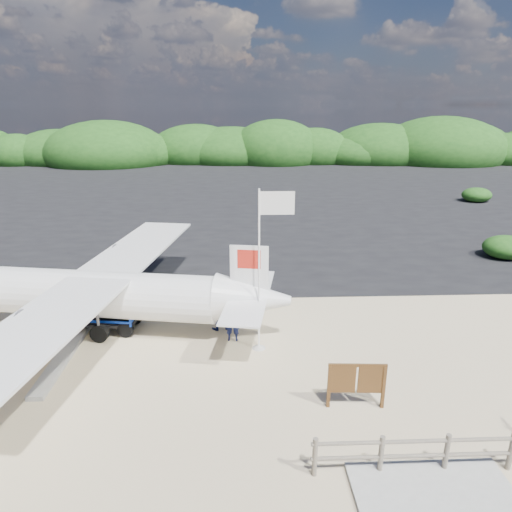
{
  "coord_description": "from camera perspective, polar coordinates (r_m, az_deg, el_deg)",
  "views": [
    {
      "loc": [
        1.34,
        -13.21,
        8.0
      ],
      "look_at": [
        2.07,
        4.63,
        2.07
      ],
      "focal_mm": 32.0,
      "sensor_mm": 36.0,
      "label": 1
    }
  ],
  "objects": [
    {
      "name": "asphalt_apron",
      "position": [
        43.96,
        -4.08,
        7.85
      ],
      "size": [
        90.0,
        50.0,
        0.04
      ],
      "primitive_type": null,
      "color": "#B2B2B2",
      "rests_on": "ground"
    },
    {
      "name": "baggage_cart",
      "position": [
        18.23,
        -18.23,
        -8.64
      ],
      "size": [
        2.88,
        1.87,
        1.36
      ],
      "primitive_type": null,
      "rotation": [
        0.0,
        0.0,
        -0.12
      ],
      "color": "#0C32BE",
      "rests_on": "ground"
    },
    {
      "name": "flagpole",
      "position": [
        16.09,
        0.36,
        -11.43
      ],
      "size": [
        1.11,
        0.47,
        5.56
      ],
      "primitive_type": null,
      "rotation": [
        0.0,
        0.0,
        -0.01
      ],
      "color": "white",
      "rests_on": "ground"
    },
    {
      "name": "crew_a",
      "position": [
        16.24,
        -2.99,
        -8.14
      ],
      "size": [
        0.56,
        0.38,
        1.51
      ],
      "primitive_type": "imported",
      "rotation": [
        0.0,
        0.0,
        3.1
      ],
      "color": "#131B4A",
      "rests_on": "ground"
    },
    {
      "name": "crew_b",
      "position": [
        17.05,
        -4.83,
        -6.49
      ],
      "size": [
        0.95,
        0.81,
        1.7
      ],
      "primitive_type": "imported",
      "rotation": [
        0.0,
        0.0,
        3.37
      ],
      "color": "#131B4A",
      "rests_on": "ground"
    },
    {
      "name": "ground",
      "position": [
        15.5,
        -7.15,
        -12.85
      ],
      "size": [
        160.0,
        160.0,
        0.0
      ],
      "primitive_type": "plane",
      "color": "beige"
    },
    {
      "name": "vegetation_band",
      "position": [
        68.69,
        -3.51,
        11.66
      ],
      "size": [
        124.0,
        8.0,
        4.4
      ],
      "primitive_type": null,
      "color": "#B2B2B2",
      "rests_on": "ground"
    },
    {
      "name": "signboard",
      "position": [
        13.66,
        12.23,
        -17.94
      ],
      "size": [
        1.7,
        0.26,
        1.39
      ],
      "primitive_type": null,
      "rotation": [
        0.0,
        0.0,
        -0.06
      ],
      "color": "brown",
      "rests_on": "ground"
    },
    {
      "name": "walkway_pad",
      "position": [
        11.54,
        22.07,
        -27.15
      ],
      "size": [
        3.5,
        2.5,
        0.1
      ],
      "primitive_type": null,
      "color": "#B2B2B2",
      "rests_on": "ground"
    },
    {
      "name": "aircraft_large",
      "position": [
        37.32,
        13.1,
        5.53
      ],
      "size": [
        17.29,
        17.29,
        4.5
      ],
      "primitive_type": null,
      "rotation": [
        0.0,
        0.0,
        2.97
      ],
      "color": "#B2B2B2",
      "rests_on": "ground"
    },
    {
      "name": "fence",
      "position": [
        12.37,
        22.38,
        -23.56
      ],
      "size": [
        6.4,
        2.0,
        1.1
      ],
      "primitive_type": null,
      "color": "#B2B2B2",
      "rests_on": "ground"
    }
  ]
}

